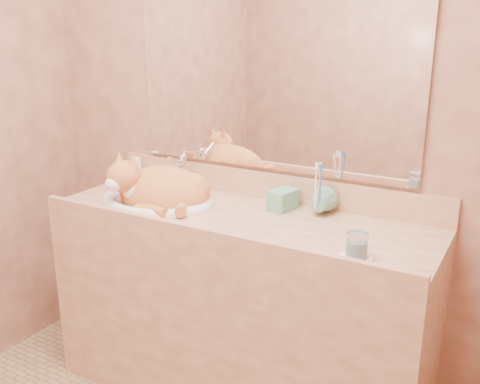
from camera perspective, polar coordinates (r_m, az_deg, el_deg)
The scene contains 12 objects.
wall_back at distance 2.32m, azimuth 3.26°, elevation 8.87°, with size 2.40×0.02×2.50m, color brown.
vanity_counter at distance 2.35m, azimuth -0.15°, elevation -12.32°, with size 1.60×0.55×0.85m, color #9E6547, non-canonical shape.
mirror at distance 2.29m, azimuth 3.18°, elevation 12.31°, with size 1.30×0.02×0.80m, color white.
sink_basin at distance 2.35m, azimuth -8.86°, elevation 0.82°, with size 0.51×0.42×0.16m, color white, non-canonical shape.
faucet at distance 2.50m, azimuth -6.09°, elevation 2.22°, with size 0.05×0.13×0.19m, color silver, non-canonical shape.
cat at distance 2.33m, azimuth -8.74°, elevation 0.48°, with size 0.42×0.35×0.23m, color #BC5E2B, non-canonical shape.
soap_dispenser at distance 2.18m, azimuth 3.66°, elevation 0.11°, with size 0.08×0.09×0.19m, color #65A283.
toothbrush_cup at distance 2.15m, azimuth 8.24°, elevation -1.48°, with size 0.11×0.11×0.10m, color #65A283.
toothbrushes at distance 2.13m, azimuth 8.33°, elevation 0.70°, with size 0.04×0.04×0.23m, color white, non-canonical shape.
saucer at distance 1.81m, azimuth 12.26°, elevation -6.91°, with size 0.11×0.11×0.01m, color white.
water_glass at distance 1.79m, azimuth 12.35°, elevation -5.53°, with size 0.07×0.07×0.08m, color white.
lotion_bottle at distance 2.69m, azimuth -11.02°, elevation 2.34°, with size 0.05×0.05×0.12m, color white.
Camera 1 is at (1.02, -1.05, 1.57)m, focal length 40.00 mm.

